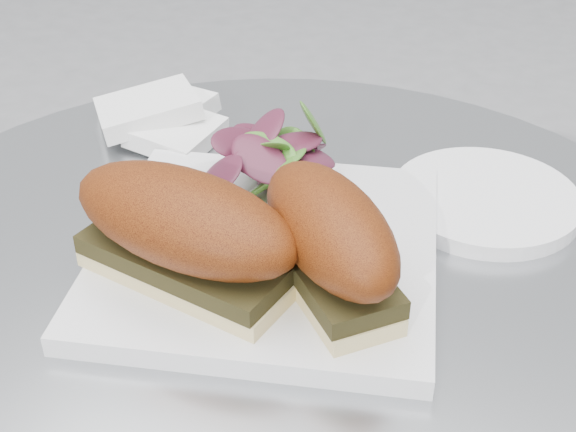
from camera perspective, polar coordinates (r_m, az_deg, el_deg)
name	(u,v)px	position (r m, az deg, el deg)	size (l,w,h in m)	color
plate	(267,251)	(0.60, -1.50, -2.54)	(0.25, 0.25, 0.02)	white
sandwich_left	(184,229)	(0.54, -7.37, -0.93)	(0.19, 0.11, 0.08)	beige
sandwich_right	(329,238)	(0.53, 2.97, -1.57)	(0.15, 0.15, 0.08)	beige
salad	(264,159)	(0.65, -1.68, 4.06)	(0.12, 0.12, 0.05)	#4A822A
napkin	(162,127)	(0.78, -8.95, 6.24)	(0.12, 0.12, 0.02)	white
saucer	(485,199)	(0.68, 13.85, 1.15)	(0.15, 0.15, 0.01)	white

